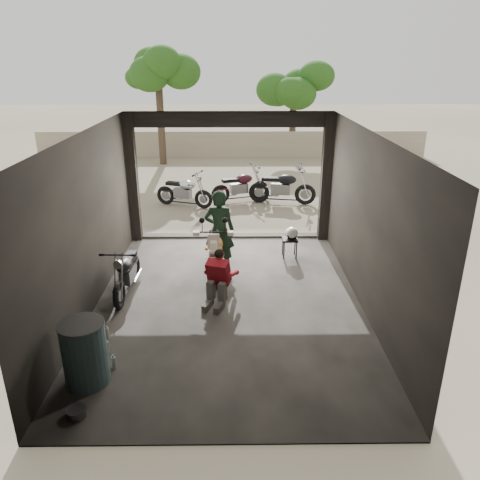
{
  "coord_description": "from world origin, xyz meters",
  "views": [
    {
      "loc": [
        0.13,
        -7.86,
        4.39
      ],
      "look_at": [
        0.23,
        0.6,
        1.07
      ],
      "focal_mm": 35.0,
      "sensor_mm": 36.0,
      "label": 1
    }
  ],
  "objects_px": {
    "main_bike": "(215,249)",
    "outside_bike_a": "(184,189)",
    "outside_bike_c": "(282,185)",
    "rider": "(219,231)",
    "outside_bike_b": "(240,184)",
    "stool": "(290,241)",
    "helmet": "(292,233)",
    "left_bike": "(126,269)",
    "mechanic": "(216,281)",
    "sign_post": "(376,181)",
    "oil_drum": "(85,354)"
  },
  "relations": [
    {
      "from": "left_bike",
      "to": "outside_bike_a",
      "type": "bearing_deg",
      "value": 86.86
    },
    {
      "from": "rider",
      "to": "stool",
      "type": "relative_size",
      "value": 3.78
    },
    {
      "from": "left_bike",
      "to": "oil_drum",
      "type": "bearing_deg",
      "value": -87.75
    },
    {
      "from": "outside_bike_b",
      "to": "stool",
      "type": "xyz_separation_m",
      "value": [
        1.09,
        -4.59,
        -0.18
      ]
    },
    {
      "from": "outside_bike_b",
      "to": "helmet",
      "type": "distance_m",
      "value": 4.71
    },
    {
      "from": "outside_bike_a",
      "to": "stool",
      "type": "xyz_separation_m",
      "value": [
        2.85,
        -4.07,
        -0.15
      ]
    },
    {
      "from": "sign_post",
      "to": "left_bike",
      "type": "bearing_deg",
      "value": -177.02
    },
    {
      "from": "oil_drum",
      "to": "sign_post",
      "type": "xyz_separation_m",
      "value": [
        5.48,
        5.21,
        1.15
      ]
    },
    {
      "from": "left_bike",
      "to": "stool",
      "type": "distance_m",
      "value": 3.81
    },
    {
      "from": "sign_post",
      "to": "outside_bike_c",
      "type": "bearing_deg",
      "value": 96.07
    },
    {
      "from": "mechanic",
      "to": "sign_post",
      "type": "height_order",
      "value": "sign_post"
    },
    {
      "from": "rider",
      "to": "mechanic",
      "type": "xyz_separation_m",
      "value": [
        -0.01,
        -1.63,
        -0.38
      ]
    },
    {
      "from": "left_bike",
      "to": "outside_bike_a",
      "type": "xyz_separation_m",
      "value": [
        0.55,
        5.8,
        0.04
      ]
    },
    {
      "from": "outside_bike_b",
      "to": "stool",
      "type": "distance_m",
      "value": 4.72
    },
    {
      "from": "outside_bike_a",
      "to": "rider",
      "type": "relative_size",
      "value": 0.91
    },
    {
      "from": "left_bike",
      "to": "outside_bike_c",
      "type": "bearing_deg",
      "value": 61.29
    },
    {
      "from": "oil_drum",
      "to": "rider",
      "type": "bearing_deg",
      "value": 64.9
    },
    {
      "from": "outside_bike_a",
      "to": "outside_bike_c",
      "type": "bearing_deg",
      "value": -64.93
    },
    {
      "from": "mechanic",
      "to": "helmet",
      "type": "relative_size",
      "value": 3.48
    },
    {
      "from": "main_bike",
      "to": "stool",
      "type": "distance_m",
      "value": 1.93
    },
    {
      "from": "stool",
      "to": "outside_bike_b",
      "type": "bearing_deg",
      "value": 103.32
    },
    {
      "from": "sign_post",
      "to": "stool",
      "type": "bearing_deg",
      "value": 178.33
    },
    {
      "from": "left_bike",
      "to": "outside_bike_a",
      "type": "relative_size",
      "value": 0.93
    },
    {
      "from": "helmet",
      "to": "sign_post",
      "type": "height_order",
      "value": "sign_post"
    },
    {
      "from": "mechanic",
      "to": "stool",
      "type": "height_order",
      "value": "mechanic"
    },
    {
      "from": "mechanic",
      "to": "rider",
      "type": "bearing_deg",
      "value": 108.4
    },
    {
      "from": "outside_bike_a",
      "to": "outside_bike_b",
      "type": "height_order",
      "value": "outside_bike_b"
    },
    {
      "from": "mechanic",
      "to": "outside_bike_b",
      "type": "bearing_deg",
      "value": 104.46
    },
    {
      "from": "helmet",
      "to": "sign_post",
      "type": "xyz_separation_m",
      "value": [
        2.05,
        0.73,
        1.02
      ]
    },
    {
      "from": "rider",
      "to": "outside_bike_c",
      "type": "bearing_deg",
      "value": -99.27
    },
    {
      "from": "outside_bike_c",
      "to": "rider",
      "type": "xyz_separation_m",
      "value": [
        -1.84,
        -4.96,
        0.28
      ]
    },
    {
      "from": "left_bike",
      "to": "stool",
      "type": "bearing_deg",
      "value": 29.18
    },
    {
      "from": "outside_bike_b",
      "to": "left_bike",
      "type": "bearing_deg",
      "value": 139.2
    },
    {
      "from": "outside_bike_b",
      "to": "sign_post",
      "type": "height_order",
      "value": "sign_post"
    },
    {
      "from": "main_bike",
      "to": "rider",
      "type": "distance_m",
      "value": 0.42
    },
    {
      "from": "sign_post",
      "to": "helmet",
      "type": "bearing_deg",
      "value": 178.37
    },
    {
      "from": "outside_bike_a",
      "to": "helmet",
      "type": "height_order",
      "value": "outside_bike_a"
    },
    {
      "from": "outside_bike_a",
      "to": "outside_bike_c",
      "type": "relative_size",
      "value": 0.89
    },
    {
      "from": "sign_post",
      "to": "outside_bike_b",
      "type": "bearing_deg",
      "value": 108.27
    },
    {
      "from": "outside_bike_b",
      "to": "rider",
      "type": "relative_size",
      "value": 0.95
    },
    {
      "from": "outside_bike_a",
      "to": "helmet",
      "type": "distance_m",
      "value": 4.98
    },
    {
      "from": "oil_drum",
      "to": "sign_post",
      "type": "relative_size",
      "value": 0.4
    },
    {
      "from": "main_bike",
      "to": "oil_drum",
      "type": "bearing_deg",
      "value": -115.23
    },
    {
      "from": "outside_bike_c",
      "to": "oil_drum",
      "type": "distance_m",
      "value": 9.52
    },
    {
      "from": "main_bike",
      "to": "outside_bike_c",
      "type": "xyz_separation_m",
      "value": [
        1.92,
        5.25,
        0.02
      ]
    },
    {
      "from": "left_bike",
      "to": "rider",
      "type": "distance_m",
      "value": 2.14
    },
    {
      "from": "outside_bike_a",
      "to": "sign_post",
      "type": "xyz_separation_m",
      "value": [
        4.94,
        -3.33,
        1.08
      ]
    },
    {
      "from": "outside_bike_c",
      "to": "sign_post",
      "type": "height_order",
      "value": "sign_post"
    },
    {
      "from": "main_bike",
      "to": "outside_bike_a",
      "type": "xyz_separation_m",
      "value": [
        -1.17,
        4.99,
        -0.05
      ]
    },
    {
      "from": "outside_bike_b",
      "to": "oil_drum",
      "type": "height_order",
      "value": "outside_bike_b"
    }
  ]
}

